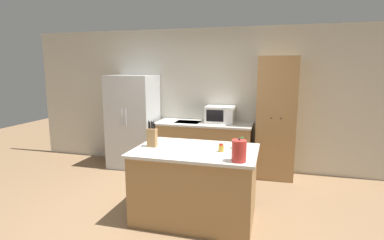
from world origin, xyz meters
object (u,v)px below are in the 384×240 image
at_px(spice_bottle_short_red, 221,148).
at_px(knife_block, 152,137).
at_px(refrigerator, 134,121).
at_px(pantry_cabinet, 276,118).
at_px(spice_bottle_green_herb, 242,144).
at_px(fire_extinguisher, 109,152).
at_px(microwave, 220,114).
at_px(kettle, 239,151).
at_px(spice_bottle_amber_oil, 238,147).
at_px(spice_bottle_tall_dark, 234,144).

bearing_deg(spice_bottle_short_red, knife_block, -179.79).
xyz_separation_m(refrigerator, pantry_cabinet, (2.62, 0.09, 0.16)).
xyz_separation_m(spice_bottle_short_red, spice_bottle_green_herb, (0.23, 0.14, 0.03)).
bearing_deg(pantry_cabinet, fire_extinguisher, -178.97).
xyz_separation_m(microwave, spice_bottle_short_red, (0.34, -1.86, -0.11)).
bearing_deg(microwave, kettle, -74.90).
height_order(spice_bottle_amber_oil, spice_bottle_green_herb, spice_bottle_green_herb).
relative_size(refrigerator, knife_block, 5.25).
bearing_deg(spice_bottle_short_red, refrigerator, 139.31).
bearing_deg(spice_bottle_tall_dark, refrigerator, 144.39).
xyz_separation_m(pantry_cabinet, spice_bottle_short_red, (-0.63, -1.80, -0.10)).
height_order(pantry_cabinet, spice_bottle_short_red, pantry_cabinet).
bearing_deg(knife_block, microwave, 73.84).
bearing_deg(refrigerator, pantry_cabinet, 2.08).
xyz_separation_m(spice_bottle_amber_oil, fire_extinguisher, (-2.76, 1.68, -0.73)).
bearing_deg(spice_bottle_green_herb, kettle, -87.84).
height_order(refrigerator, fire_extinguisher, refrigerator).
bearing_deg(kettle, pantry_cabinet, 79.88).
bearing_deg(spice_bottle_amber_oil, pantry_cabinet, 75.95).
distance_m(knife_block, fire_extinguisher, 2.56).
bearing_deg(spice_bottle_short_red, spice_bottle_amber_oil, 18.17).
height_order(pantry_cabinet, spice_bottle_tall_dark, pantry_cabinet).
xyz_separation_m(knife_block, spice_bottle_green_herb, (1.11, 0.15, -0.05)).
relative_size(spice_bottle_tall_dark, spice_bottle_short_red, 1.24).
bearing_deg(fire_extinguisher, spice_bottle_amber_oil, -31.31).
distance_m(spice_bottle_tall_dark, fire_extinguisher, 3.20).
bearing_deg(spice_bottle_tall_dark, spice_bottle_short_red, -125.19).
height_order(refrigerator, spice_bottle_tall_dark, refrigerator).
distance_m(refrigerator, fire_extinguisher, 0.88).
relative_size(spice_bottle_tall_dark, spice_bottle_amber_oil, 1.09).
distance_m(pantry_cabinet, microwave, 0.97).
bearing_deg(spice_bottle_amber_oil, spice_bottle_green_herb, 65.83).
height_order(spice_bottle_short_red, fire_extinguisher, spice_bottle_short_red).
bearing_deg(spice_bottle_green_herb, refrigerator, 144.79).
relative_size(spice_bottle_short_red, spice_bottle_green_herb, 0.61).
xyz_separation_m(pantry_cabinet, spice_bottle_amber_oil, (-0.43, -1.74, -0.09)).
distance_m(spice_bottle_short_red, spice_bottle_green_herb, 0.27).
relative_size(refrigerator, fire_extinguisher, 3.50).
xyz_separation_m(spice_bottle_short_red, kettle, (0.25, -0.33, 0.07)).
distance_m(pantry_cabinet, spice_bottle_short_red, 1.91).
distance_m(pantry_cabinet, spice_bottle_amber_oil, 1.79).
height_order(microwave, knife_block, knife_block).
height_order(refrigerator, spice_bottle_amber_oil, refrigerator).
distance_m(pantry_cabinet, fire_extinguisher, 3.30).
xyz_separation_m(pantry_cabinet, knife_block, (-1.51, -1.81, -0.01)).
distance_m(knife_block, spice_bottle_short_red, 0.89).
distance_m(microwave, spice_bottle_short_red, 1.89).
xyz_separation_m(spice_bottle_tall_dark, kettle, (0.11, -0.52, 0.06)).
bearing_deg(pantry_cabinet, spice_bottle_amber_oil, -104.05).
relative_size(spice_bottle_amber_oil, spice_bottle_green_herb, 0.70).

